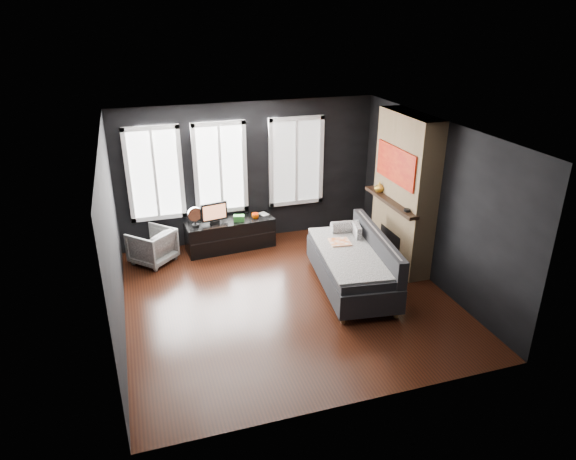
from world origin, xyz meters
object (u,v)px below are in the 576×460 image
object	(u,v)px
media_console	(230,234)
mantel_vase	(379,187)
monitor	(214,212)
sofa	(352,261)
mug	(255,215)
book	(260,210)
armchair	(152,245)

from	to	relation	value
media_console	mantel_vase	xyz separation A→B (m)	(2.54, -1.05, 1.03)
media_console	monitor	size ratio (longest dim) A/B	3.26
sofa	monitor	size ratio (longest dim) A/B	4.36
mug	book	size ratio (longest dim) A/B	0.68
sofa	monitor	world-z (taller)	monitor
book	monitor	bearing A→B (deg)	-172.04
media_console	monitor	xyz separation A→B (m)	(-0.29, -0.04, 0.52)
monitor	armchair	bearing A→B (deg)	174.68
sofa	media_console	distance (m)	2.62
mug	mantel_vase	bearing A→B (deg)	-26.16
armchair	monitor	xyz separation A→B (m)	(1.17, 0.11, 0.46)
media_console	sofa	bearing A→B (deg)	-57.46
armchair	mug	xyz separation A→B (m)	(1.95, 0.11, 0.30)
armchair	monitor	size ratio (longest dim) A/B	1.35
sofa	mantel_vase	xyz separation A→B (m)	(0.95, 1.02, 0.84)
sofa	book	size ratio (longest dim) A/B	11.08
monitor	mug	world-z (taller)	monitor
monitor	book	distance (m)	0.93
sofa	mug	world-z (taller)	sofa
monitor	mug	bearing A→B (deg)	-10.90
armchair	mug	world-z (taller)	mug
book	mug	bearing A→B (deg)	-135.97
sofa	mug	distance (m)	2.32
book	mantel_vase	distance (m)	2.32
sofa	monitor	xyz separation A→B (m)	(-1.88, 2.03, 0.32)
mantel_vase	sofa	bearing A→B (deg)	-132.88
monitor	book	size ratio (longest dim) A/B	2.55
armchair	mug	distance (m)	1.97
mug	mantel_vase	world-z (taller)	mantel_vase
media_console	monitor	bearing A→B (deg)	-177.09
armchair	book	world-z (taller)	book
sofa	monitor	distance (m)	2.79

